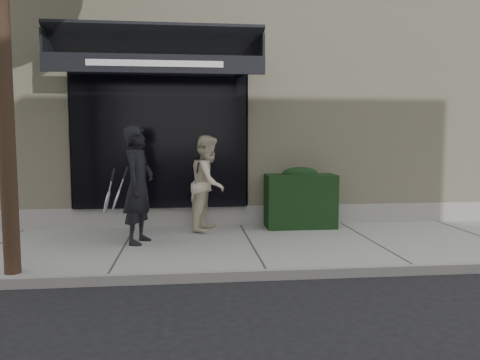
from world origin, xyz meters
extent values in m
plane|color=black|center=(0.00, 0.00, 0.00)|extent=(80.00, 80.00, 0.00)
cube|color=gray|center=(0.00, 0.00, 0.06)|extent=(20.00, 3.00, 0.12)
cube|color=gray|center=(0.00, -1.55, 0.07)|extent=(20.00, 0.10, 0.14)
cube|color=beige|center=(0.00, 5.00, 2.75)|extent=(14.00, 7.00, 5.50)
cube|color=gray|center=(0.00, 1.70, 0.25)|extent=(14.02, 0.42, 0.50)
cube|color=black|center=(-1.50, 1.55, 1.80)|extent=(3.20, 0.30, 2.60)
cube|color=gray|center=(-3.10, 1.70, 1.80)|extent=(0.08, 0.40, 2.60)
cube|color=gray|center=(0.10, 1.70, 1.80)|extent=(0.08, 0.40, 2.60)
cube|color=gray|center=(-1.50, 1.70, 3.14)|extent=(3.36, 0.40, 0.12)
cube|color=black|center=(-1.50, 1.00, 3.40)|extent=(3.60, 1.03, 0.55)
cube|color=black|center=(-1.50, 0.50, 3.01)|extent=(3.60, 0.05, 0.30)
cube|color=white|center=(-1.50, 0.47, 3.01)|extent=(2.20, 0.01, 0.10)
cube|color=black|center=(-3.28, 1.00, 3.32)|extent=(0.04, 1.00, 0.45)
cube|color=black|center=(0.28, 1.00, 3.32)|extent=(0.04, 1.00, 0.45)
cube|color=black|center=(1.10, 1.25, 0.62)|extent=(1.30, 0.70, 1.00)
ellipsoid|color=black|center=(1.10, 1.25, 1.12)|extent=(0.71, 0.38, 0.27)
cylinder|color=black|center=(-3.20, -1.30, 2.40)|extent=(0.20, 0.20, 4.80)
imported|color=black|center=(-1.78, 0.21, 1.06)|extent=(0.63, 0.79, 1.88)
torus|color=silver|center=(-2.08, -0.15, 0.89)|extent=(0.17, 0.32, 0.29)
cylinder|color=silver|center=(-2.08, -0.15, 0.89)|extent=(0.13, 0.28, 0.26)
cylinder|color=silver|center=(-2.08, -0.15, 0.89)|extent=(0.18, 0.04, 0.08)
cylinder|color=black|center=(-2.08, -0.15, 0.89)|extent=(0.20, 0.06, 0.10)
torus|color=silver|center=(-2.21, -0.20, 0.85)|extent=(0.10, 0.31, 0.30)
cylinder|color=silver|center=(-2.21, -0.20, 0.85)|extent=(0.07, 0.27, 0.26)
cylinder|color=silver|center=(-2.21, -0.20, 0.85)|extent=(0.18, 0.02, 0.06)
cylinder|color=black|center=(-2.21, -0.20, 0.85)|extent=(0.20, 0.04, 0.08)
imported|color=beige|center=(-0.63, 1.14, 0.98)|extent=(0.90, 1.01, 1.73)
torus|color=silver|center=(-0.90, 0.90, 0.87)|extent=(0.12, 0.31, 0.30)
cylinder|color=silver|center=(-0.90, 0.90, 0.87)|extent=(0.09, 0.27, 0.27)
cylinder|color=silver|center=(-0.90, 0.90, 0.87)|extent=(0.18, 0.05, 0.05)
cylinder|color=black|center=(-0.90, 0.90, 0.87)|extent=(0.21, 0.06, 0.07)
camera|label=1|loc=(-0.99, -7.33, 1.85)|focal=35.00mm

